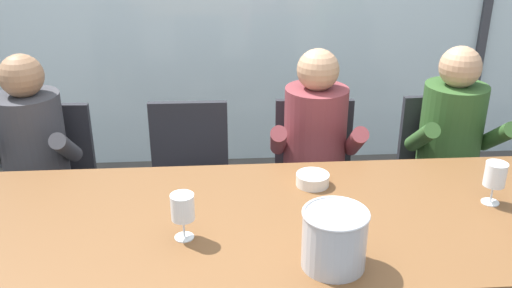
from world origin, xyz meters
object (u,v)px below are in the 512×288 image
Objects in this scene: tasting_bowl at (313,179)px; ice_bucket_primary at (334,238)px; wine_glass_center_pour at (183,209)px; dining_table at (262,233)px; person_charcoal_jacket at (31,160)px; chair_right_of_center at (441,165)px; chair_left_of_center at (189,173)px; person_olive_shirt at (454,148)px; chair_center at (314,170)px; person_maroon_top at (316,152)px; wine_glass_near_bucket at (495,176)px; chair_near_curtain at (51,176)px.

ice_bucket_primary is at bearing -92.24° from tasting_bowl.
tasting_bowl is at bearing 35.04° from wine_glass_center_pour.
dining_table is 2.21× the size of person_charcoal_jacket.
chair_right_of_center is 1.51m from ice_bucket_primary.
chair_left_of_center is 0.88m from tasting_bowl.
person_charcoal_jacket is at bearing -177.42° from person_olive_shirt.
chair_center is 1.23m from wine_glass_center_pour.
ice_bucket_primary is (1.29, -1.05, 0.18)m from person_charcoal_jacket.
person_maroon_top reaches higher than ice_bucket_primary.
chair_right_of_center is 0.93m from wine_glass_near_bucket.
person_olive_shirt is 1.36m from ice_bucket_primary.
chair_right_of_center is 1.08m from tasting_bowl.
chair_left_of_center is 1.53m from wine_glass_near_bucket.
chair_left_of_center is at bearing 2.19° from chair_near_curtain.
chair_left_of_center is at bearing 9.56° from person_charcoal_jacket.
chair_right_of_center is 6.31× the size of tasting_bowl.
dining_table is at bearing -108.37° from person_maroon_top.
person_maroon_top is 6.88× the size of wine_glass_near_bucket.
person_charcoal_jacket is at bearing 159.58° from tasting_bowl.
chair_right_of_center is at bearing 17.51° from person_maroon_top.
person_charcoal_jacket is 6.88× the size of wine_glass_center_pour.
chair_left_of_center is (0.73, -0.02, 0.00)m from chair_near_curtain.
chair_center is 1.06m from wine_glass_near_bucket.
tasting_bowl is 0.80× the size of wine_glass_center_pour.
tasting_bowl is 0.80× the size of wine_glass_near_bucket.
ice_bucket_primary is at bearing -21.46° from wine_glass_center_pour.
wine_glass_center_pour is at bearing -158.06° from dining_table.
wine_glass_center_pour reaches higher than dining_table.
dining_table is 0.36m from wine_glass_center_pour.
chair_left_of_center is at bearing 177.65° from chair_right_of_center.
person_charcoal_jacket is at bearing -178.54° from chair_right_of_center.
person_olive_shirt is at bearing -96.85° from chair_right_of_center.
person_olive_shirt is at bearing 51.37° from ice_bucket_primary.
person_charcoal_jacket is 1.41m from person_maroon_top.
person_maroon_top is at bearing 78.68° from tasting_bowl.
wine_glass_center_pour reaches higher than chair_near_curtain.
chair_left_of_center is at bearing -177.36° from chair_center.
person_maroon_top is at bearing 83.49° from ice_bucket_primary.
chair_center is 1.00× the size of chair_right_of_center.
chair_center is 1.24m from ice_bucket_primary.
chair_near_curtain and chair_left_of_center have the same top height.
person_maroon_top is at bearing -177.44° from person_olive_shirt.
wine_glass_near_bucket reaches higher than chair_right_of_center.
chair_center is at bearing 171.60° from person_olive_shirt.
chair_right_of_center is 4.00× the size of ice_bucket_primary.
tasting_bowl is 0.64m from wine_glass_center_pour.
person_olive_shirt is (0.70, -0.14, 0.17)m from chair_center.
chair_center is (1.40, -0.03, 0.00)m from chair_near_curtain.
ice_bucket_primary reaches higher than chair_near_curtain.
person_maroon_top is at bearing 65.95° from dining_table.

